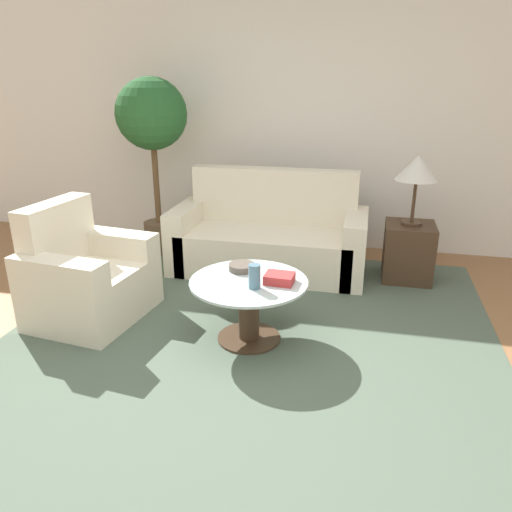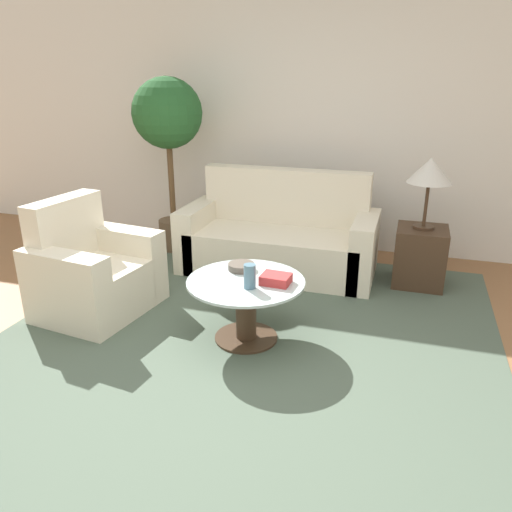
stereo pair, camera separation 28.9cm
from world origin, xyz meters
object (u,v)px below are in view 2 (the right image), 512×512
Objects in this scene: vase at (250,276)px; coffee_table at (245,302)px; table_lamp at (430,172)px; potted_plant at (168,125)px; sofa_main at (280,239)px; bowl at (241,267)px; armchair at (92,275)px; book_stack at (276,279)px.

coffee_table is at bearing 121.70° from vase.
table_lamp is at bearing 54.30° from vase.
table_lamp is 2.55m from potted_plant.
sofa_main is 1.25m from bowl.
book_stack is at bearing -86.04° from armchair.
table_lamp is at bearing -54.99° from armchair.
table_lamp is 3.21× the size of bowl.
bowl is at bearing -88.35° from sofa_main.
table_lamp reaches higher than armchair.
bowl is at bearing 154.81° from book_stack.
sofa_main reaches higher than bowl.
vase is (0.19, -1.52, 0.25)m from sofa_main.
armchair is 1.16× the size of coffee_table.
armchair is 2.91m from table_lamp.
potted_plant is 9.24× the size of bowl.
table_lamp is (1.17, 1.41, 0.72)m from coffee_table.
book_stack is at bearing -45.70° from potted_plant.
bowl is (-0.16, 0.29, -0.06)m from vase.
armchair reaches higher than coffee_table.
book_stack is (0.31, -0.17, 0.01)m from bowl.
potted_plant is (-2.53, 0.21, 0.29)m from table_lamp.
bowl is (-0.09, 0.17, 0.19)m from coffee_table.
armchair reaches higher than vase.
potted_plant is at bearing 8.41° from armchair.
armchair reaches higher than book_stack.
vase is (0.07, -0.12, 0.25)m from coffee_table.
potted_plant is at bearing 175.25° from table_lamp.
potted_plant is at bearing 137.53° from book_stack.
coffee_table is at bearing -63.24° from bowl.
potted_plant is at bearing 131.22° from bowl.
potted_plant reaches higher than vase.
sofa_main is 8.98× the size of book_stack.
sofa_main is 1.48m from table_lamp.
coffee_table is 0.46× the size of potted_plant.
coffee_table is (0.12, -1.41, -0.00)m from sofa_main.
bowl is 0.95× the size of book_stack.
sofa_main is 1.45m from book_stack.
armchair is 5.71× the size of vase.
sofa_main is 2.95× the size of table_lamp.
bowl is (1.27, -1.45, -0.82)m from potted_plant.
vase is at bearing -125.70° from table_lamp.
potted_plant reaches higher than table_lamp.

